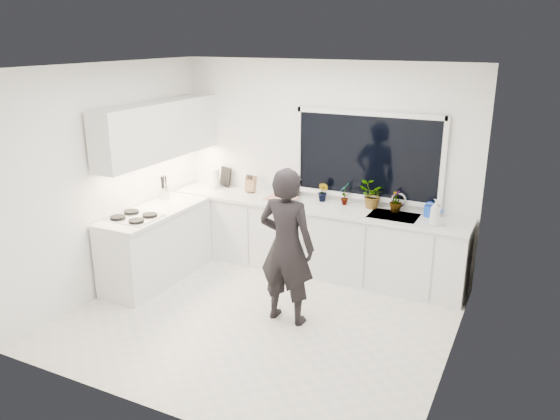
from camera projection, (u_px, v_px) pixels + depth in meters
The scene contains 25 objects.
floor at pixel (260, 319), 6.03m from camera, with size 4.00×3.50×0.02m, color beige.
wall_back at pixel (323, 166), 7.12m from camera, with size 4.00×0.02×2.70m, color white.
wall_left at pixel (110, 180), 6.46m from camera, with size 0.02×3.50×2.70m, color white.
wall_right at pixel (461, 231), 4.77m from camera, with size 0.02×3.50×2.70m, color white.
ceiling at pixel (257, 65), 5.20m from camera, with size 4.00×3.50×0.02m, color white.
window at pixel (367, 156), 6.78m from camera, with size 1.80×0.02×1.00m, color black.
base_cabinets_back at pixel (312, 239), 7.13m from camera, with size 3.92×0.58×0.88m, color white.
base_cabinets_left at pixel (157, 246), 6.90m from camera, with size 0.58×1.60×0.88m, color white.
countertop_back at pixel (313, 206), 6.98m from camera, with size 3.94×0.62×0.04m, color silver.
countertop_left at pixel (154, 212), 6.76m from camera, with size 0.62×1.60×0.04m, color silver.
upper_cabinets at pixel (159, 130), 6.81m from camera, with size 0.34×2.10×0.70m, color white.
sink at pixel (393, 219), 6.56m from camera, with size 0.58×0.42×0.14m, color silver.
faucet at pixel (399, 202), 6.68m from camera, with size 0.03×0.03×0.22m, color silver.
stovetop at pixel (134, 217), 6.45m from camera, with size 0.56×0.48×0.03m, color black.
person at pixel (286, 247), 5.75m from camera, with size 0.63×0.41×1.72m, color black.
pizza_tray at pixel (282, 199), 7.14m from camera, with size 0.44×0.32×0.03m, color silver.
pizza at pixel (282, 198), 7.13m from camera, with size 0.40×0.29×0.01m, color #AB1D16.
watering_can at pixel (430, 211), 6.50m from camera, with size 0.14×0.14×0.13m, color blue.
paper_towel_roll at pixel (215, 179), 7.68m from camera, with size 0.11×0.11×0.26m, color silver.
knife_block at pixel (251, 184), 7.49m from camera, with size 0.13×0.10×0.22m, color #89603F.
utensil_crock at pixel (165, 193), 7.18m from camera, with size 0.13×0.13×0.16m, color #B2B2B7.
picture_frame_large at pixel (225, 177), 7.76m from camera, with size 0.22×0.02×0.28m, color black.
picture_frame_small at pixel (291, 185), 7.32m from camera, with size 0.25×0.02×0.30m, color black.
herb_plants at pixel (367, 195), 6.80m from camera, with size 1.12×0.34×0.34m.
soap_bottles at pixel (436, 214), 6.16m from camera, with size 0.16×0.15×0.31m.
Camera 1 is at (2.57, -4.72, 2.99)m, focal length 35.00 mm.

